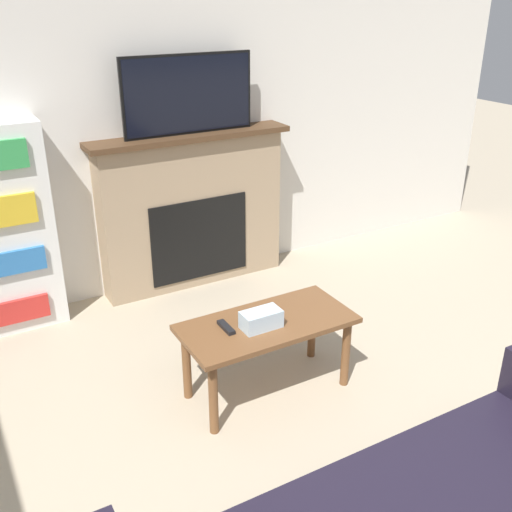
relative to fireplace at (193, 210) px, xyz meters
name	(u,v)px	position (x,y,z in m)	size (l,w,h in m)	color
wall_back	(150,112)	(-0.24, 0.14, 0.75)	(6.70, 0.06, 2.70)	silver
fireplace	(193,210)	(0.00, 0.00, 0.00)	(1.54, 0.28, 1.20)	tan
tv	(189,94)	(0.00, -0.02, 0.87)	(0.99, 0.03, 0.56)	black
coffee_table	(268,332)	(-0.23, -1.53, -0.21)	(0.98, 0.47, 0.47)	brown
tissue_box	(261,319)	(-0.30, -1.57, -0.09)	(0.22, 0.12, 0.10)	silver
remote_control	(226,327)	(-0.47, -1.49, -0.12)	(0.04, 0.15, 0.02)	black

